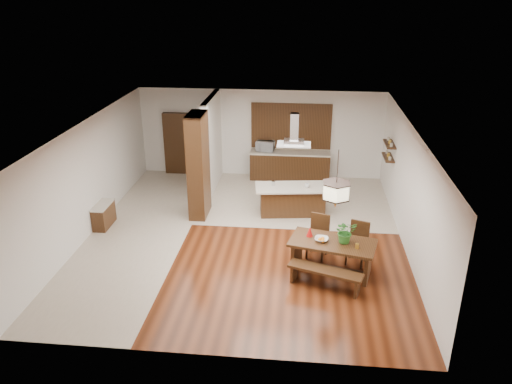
# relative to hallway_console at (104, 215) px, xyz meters

# --- Properties ---
(room_shell) EXTENTS (9.00, 9.04, 2.92)m
(room_shell) POSITION_rel_hallway_console_xyz_m (3.81, -0.20, 1.75)
(room_shell) COLOR #3E1A0B
(room_shell) RESTS_ON ground
(tile_hallway) EXTENTS (2.50, 9.00, 0.01)m
(tile_hallway) POSITION_rel_hallway_console_xyz_m (1.06, -0.20, -0.31)
(tile_hallway) COLOR #C1B4A1
(tile_hallway) RESTS_ON ground
(tile_kitchen) EXTENTS (5.50, 4.00, 0.01)m
(tile_kitchen) POSITION_rel_hallway_console_xyz_m (5.06, 2.30, -0.31)
(tile_kitchen) COLOR #C1B4A1
(tile_kitchen) RESTS_ON ground
(soffit_band) EXTENTS (8.00, 9.00, 0.02)m
(soffit_band) POSITION_rel_hallway_console_xyz_m (3.81, -0.20, 2.57)
(soffit_band) COLOR #3D1A0F
(soffit_band) RESTS_ON room_shell
(partition_pier) EXTENTS (0.45, 1.00, 2.90)m
(partition_pier) POSITION_rel_hallway_console_xyz_m (2.41, 1.00, 1.14)
(partition_pier) COLOR black
(partition_pier) RESTS_ON ground
(partition_stub) EXTENTS (0.18, 2.40, 2.90)m
(partition_stub) POSITION_rel_hallway_console_xyz_m (2.41, 3.10, 1.14)
(partition_stub) COLOR silver
(partition_stub) RESTS_ON ground
(hallway_console) EXTENTS (0.37, 0.88, 0.63)m
(hallway_console) POSITION_rel_hallway_console_xyz_m (0.00, 0.00, 0.00)
(hallway_console) COLOR black
(hallway_console) RESTS_ON ground
(hallway_doorway) EXTENTS (1.10, 0.20, 2.10)m
(hallway_doorway) POSITION_rel_hallway_console_xyz_m (1.11, 4.20, 0.74)
(hallway_doorway) COLOR black
(hallway_doorway) RESTS_ON ground
(rear_counter) EXTENTS (2.60, 0.62, 0.95)m
(rear_counter) POSITION_rel_hallway_console_xyz_m (4.81, 4.00, 0.16)
(rear_counter) COLOR black
(rear_counter) RESTS_ON ground
(kitchen_window) EXTENTS (2.60, 0.08, 1.50)m
(kitchen_window) POSITION_rel_hallway_console_xyz_m (4.81, 4.26, 1.44)
(kitchen_window) COLOR olive
(kitchen_window) RESTS_ON room_shell
(shelf_lower) EXTENTS (0.26, 0.90, 0.04)m
(shelf_lower) POSITION_rel_hallway_console_xyz_m (7.68, 2.40, 1.08)
(shelf_lower) COLOR black
(shelf_lower) RESTS_ON room_shell
(shelf_upper) EXTENTS (0.26, 0.90, 0.04)m
(shelf_upper) POSITION_rel_hallway_console_xyz_m (7.68, 2.40, 1.49)
(shelf_upper) COLOR black
(shelf_upper) RESTS_ON room_shell
(dining_table) EXTENTS (2.03, 1.34, 0.78)m
(dining_table) POSITION_rel_hallway_console_xyz_m (5.96, -1.72, 0.25)
(dining_table) COLOR black
(dining_table) RESTS_ON ground
(dining_bench) EXTENTS (1.63, 0.85, 0.45)m
(dining_bench) POSITION_rel_hallway_console_xyz_m (5.81, -2.37, -0.09)
(dining_bench) COLOR black
(dining_bench) RESTS_ON ground
(dining_chair_left) EXTENTS (0.57, 0.57, 1.04)m
(dining_chair_left) POSITION_rel_hallway_console_xyz_m (5.65, -1.06, 0.21)
(dining_chair_left) COLOR black
(dining_chair_left) RESTS_ON ground
(dining_chair_right) EXTENTS (0.57, 0.57, 1.01)m
(dining_chair_right) POSITION_rel_hallway_console_xyz_m (6.55, -1.28, 0.19)
(dining_chair_right) COLOR black
(dining_chair_right) RESTS_ON ground
(pendant_lantern) EXTENTS (0.64, 0.64, 1.31)m
(pendant_lantern) POSITION_rel_hallway_console_xyz_m (5.96, -1.72, 1.93)
(pendant_lantern) COLOR beige
(pendant_lantern) RESTS_ON room_shell
(foliage_plant) EXTENTS (0.56, 0.51, 0.52)m
(foliage_plant) POSITION_rel_hallway_console_xyz_m (6.23, -1.72, 0.72)
(foliage_plant) COLOR #286722
(foliage_plant) RESTS_ON dining_table
(fruit_bowl) EXTENTS (0.33, 0.33, 0.07)m
(fruit_bowl) POSITION_rel_hallway_console_xyz_m (5.72, -1.70, 0.50)
(fruit_bowl) COLOR beige
(fruit_bowl) RESTS_ON dining_table
(napkin_cone) EXTENTS (0.18, 0.18, 0.23)m
(napkin_cone) POSITION_rel_hallway_console_xyz_m (5.46, -1.51, 0.57)
(napkin_cone) COLOR #A20D0B
(napkin_cone) RESTS_ON dining_table
(gold_ornament) EXTENTS (0.09, 0.09, 0.11)m
(gold_ornament) POSITION_rel_hallway_console_xyz_m (6.47, -1.97, 0.52)
(gold_ornament) COLOR gold
(gold_ornament) RESTS_ON dining_table
(kitchen_island) EXTENTS (2.15, 1.15, 0.85)m
(kitchen_island) POSITION_rel_hallway_console_xyz_m (4.98, 1.29, 0.12)
(kitchen_island) COLOR black
(kitchen_island) RESTS_ON ground
(range_hood) EXTENTS (0.90, 0.55, 0.87)m
(range_hood) POSITION_rel_hallway_console_xyz_m (4.98, 1.29, 2.15)
(range_hood) COLOR silver
(range_hood) RESTS_ON room_shell
(island_cup) EXTENTS (0.16, 0.16, 0.11)m
(island_cup) POSITION_rel_hallway_console_xyz_m (5.38, 1.22, 0.58)
(island_cup) COLOR silver
(island_cup) RESTS_ON kitchen_island
(microwave) EXTENTS (0.62, 0.46, 0.32)m
(microwave) POSITION_rel_hallway_console_xyz_m (3.98, 4.03, 0.80)
(microwave) COLOR silver
(microwave) RESTS_ON rear_counter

